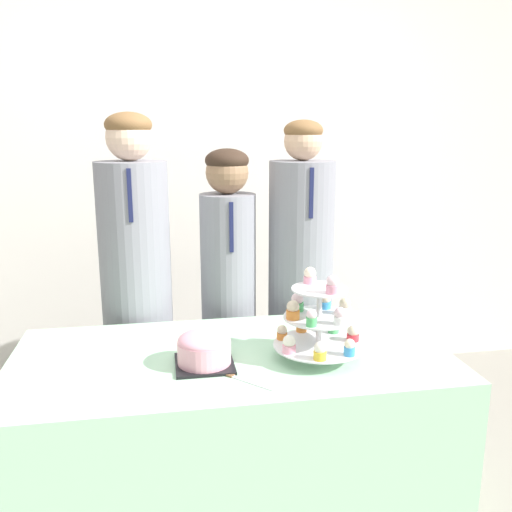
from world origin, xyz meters
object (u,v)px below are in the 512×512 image
(cake_knife, at_px, (235,377))
(cupcake_stand, at_px, (318,320))
(student_1, at_px, (229,307))
(student_0, at_px, (137,301))
(round_cake, at_px, (204,348))
(student_2, at_px, (300,297))

(cake_knife, distance_m, cupcake_stand, 0.36)
(cupcake_stand, xyz_separation_m, student_1, (-0.24, 0.67, -0.16))
(student_0, relative_size, student_1, 1.11)
(round_cake, distance_m, student_0, 0.71)
(cupcake_stand, height_order, student_0, student_0)
(round_cake, bearing_deg, student_2, 52.16)
(student_1, relative_size, student_2, 0.92)
(round_cake, height_order, student_0, student_0)
(round_cake, relative_size, student_2, 0.13)
(round_cake, bearing_deg, cake_knife, -51.81)
(student_0, height_order, student_2, student_0)
(round_cake, height_order, student_1, student_1)
(cupcake_stand, xyz_separation_m, student_2, (0.11, 0.67, -0.13))
(cake_knife, relative_size, student_0, 0.11)
(cake_knife, xyz_separation_m, student_2, (0.42, 0.78, 0.01))
(cupcake_stand, distance_m, student_2, 0.69)
(student_1, bearing_deg, cupcake_stand, -70.67)
(cake_knife, height_order, cupcake_stand, cupcake_stand)
(cupcake_stand, relative_size, student_0, 0.20)
(cake_knife, distance_m, student_0, 0.85)
(student_0, height_order, student_1, student_0)
(cupcake_stand, bearing_deg, student_2, 80.61)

